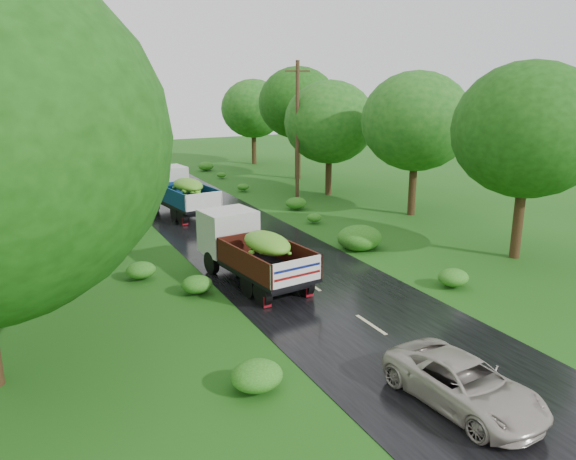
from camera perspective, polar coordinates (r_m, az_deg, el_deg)
ground at (r=15.24m, az=17.32°, el=-14.90°), size 120.00×120.00×0.00m
road at (r=18.70m, az=6.68°, el=-8.40°), size 6.50×80.00×0.02m
road_lines at (r=19.47m, az=5.06°, el=-7.33°), size 0.12×69.60×0.00m
truck_near at (r=21.05m, az=-3.89°, el=-1.68°), size 2.71×5.93×2.41m
truck_far at (r=32.11m, az=-10.98°, el=4.05°), size 2.76×6.06×2.46m
car at (r=14.17m, az=17.43°, el=-14.66°), size 2.22×4.19×1.12m
utility_pole at (r=34.81m, az=0.96°, el=10.11°), size 1.39×0.71×8.46m
trees_right at (r=36.33m, az=5.80°, el=11.45°), size 4.73×33.19×7.19m
shrubs at (r=26.12m, az=-4.11°, el=-0.62°), size 11.90×44.00×0.70m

